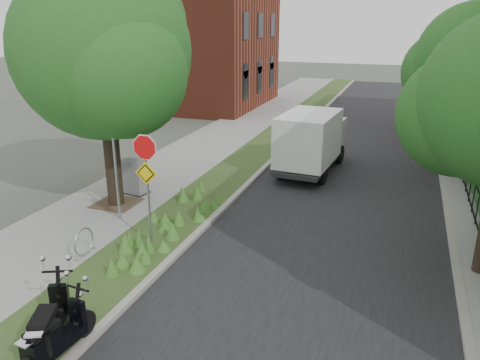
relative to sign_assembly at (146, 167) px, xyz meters
The scene contains 18 objects.
ground 2.78m from the sign_assembly, 22.62° to the right, with size 120.00×120.00×0.00m, color #4C5147.
sidewalk_near 10.10m from the sign_assembly, 106.84° to the left, with size 3.50×60.00×0.12m, color gray.
verge 9.69m from the sign_assembly, 90.61° to the left, with size 2.00×60.00×0.12m, color #2E451D.
kerb_near 9.73m from the sign_assembly, 84.54° to the left, with size 0.20×60.00×0.13m, color #9E9991.
road 10.65m from the sign_assembly, 64.96° to the left, with size 7.00×60.00×0.01m, color black.
kerb_far 12.50m from the sign_assembly, 50.01° to the left, with size 0.20×60.00×0.13m, color #9E9991.
street_tree_main 4.30m from the sign_assembly, 139.63° to the left, with size 6.21×5.54×7.66m.
bare_post 2.18m from the sign_assembly, 145.95° to the left, with size 0.08×0.08×4.00m.
bike_hoop 2.54m from the sign_assembly, 137.69° to the right, with size 0.06×0.78×0.77m.
sign_assembly is the anchor object (origin of this frame).
fence_far 12.86m from the sign_assembly, 47.60° to the left, with size 0.04×24.00×1.00m.
brick_building 22.97m from the sign_assembly, 110.72° to the left, with size 9.40×10.40×8.30m.
far_tree_b 12.78m from the sign_assembly, 48.62° to the left, with size 4.83×4.31×6.56m.
far_tree_c 19.42m from the sign_assembly, 64.46° to the left, with size 4.37×3.89×5.93m.
scooter_near 4.92m from the sign_assembly, 83.47° to the right, with size 0.98×1.87×0.95m.
scooter_far 5.14m from the sign_assembly, 81.14° to the right, with size 0.44×1.78×0.85m.
box_truck 8.71m from the sign_assembly, 71.29° to the left, with size 2.20×4.87×2.15m.
utility_cabinet 4.47m from the sign_assembly, 127.52° to the left, with size 0.98×0.72×1.22m.
Camera 1 is at (4.85, -9.59, 6.01)m, focal length 35.00 mm.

